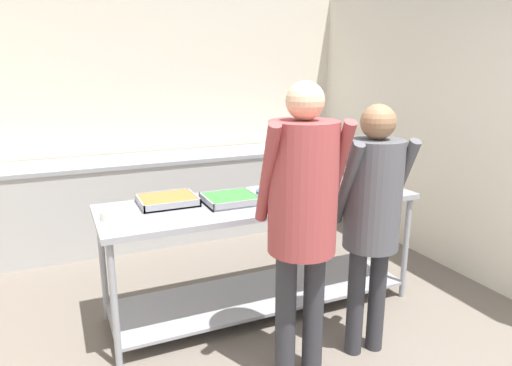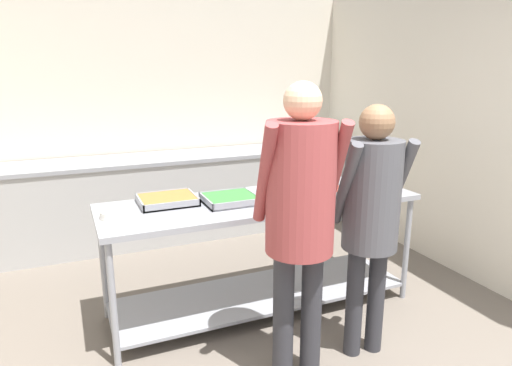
{
  "view_description": "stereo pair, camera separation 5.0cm",
  "coord_description": "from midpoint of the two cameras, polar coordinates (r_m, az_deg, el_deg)",
  "views": [
    {
      "loc": [
        -1.28,
        -1.19,
        1.84
      ],
      "look_at": [
        0.08,
        1.85,
        0.98
      ],
      "focal_mm": 32.0,
      "sensor_mm": 36.0,
      "label": 1
    },
    {
      "loc": [
        -1.23,
        -1.21,
        1.84
      ],
      "look_at": [
        0.08,
        1.85,
        0.98
      ],
      "focal_mm": 32.0,
      "sensor_mm": 36.0,
      "label": 2
    }
  ],
  "objects": [
    {
      "name": "plate_stack",
      "position": [
        3.1,
        -17.14,
        -3.73
      ],
      "size": [
        0.24,
        0.24,
        0.05
      ],
      "color": "white",
      "rests_on": "serving_counter"
    },
    {
      "name": "serving_tray_vegetables",
      "position": [
        3.32,
        -11.43,
        -2.15
      ],
      "size": [
        0.4,
        0.34,
        0.05
      ],
      "color": "gray",
      "rests_on": "serving_counter"
    },
    {
      "name": "wall_right",
      "position": [
        4.57,
        21.94,
        6.96
      ],
      "size": [
        0.06,
        4.04,
        2.65
      ],
      "color": "beige",
      "rests_on": "ground_plane"
    },
    {
      "name": "wall_rear",
      "position": [
        5.29,
        -10.32,
        8.65
      ],
      "size": [
        4.08,
        0.06,
        2.65
      ],
      "color": "beige",
      "rests_on": "ground_plane"
    },
    {
      "name": "serving_tray_roast",
      "position": [
        3.49,
        7.15,
        -1.14
      ],
      "size": [
        0.45,
        0.32,
        0.05
      ],
      "color": "gray",
      "rests_on": "serving_counter"
    },
    {
      "name": "water_bottle",
      "position": [
        5.64,
        6.03,
        6.07
      ],
      "size": [
        0.07,
        0.07,
        0.25
      ],
      "color": "#23602D",
      "rests_on": "back_counter"
    },
    {
      "name": "guest_serving_left",
      "position": [
        2.57,
        5.27,
        -2.65
      ],
      "size": [
        0.53,
        0.41,
        1.76
      ],
      "color": "#2D2D33",
      "rests_on": "ground_plane"
    },
    {
      "name": "serving_counter",
      "position": [
        3.46,
        0.26,
        -6.54
      ],
      "size": [
        2.35,
        0.74,
        0.88
      ],
      "color": "gray",
      "rests_on": "ground_plane"
    },
    {
      "name": "sauce_pan",
      "position": [
        3.77,
        13.44,
        -0.08
      ],
      "size": [
        0.45,
        0.31,
        0.07
      ],
      "color": "gray",
      "rests_on": "serving_counter"
    },
    {
      "name": "serving_tray_greens",
      "position": [
        3.29,
        -3.65,
        -2.05
      ],
      "size": [
        0.37,
        0.34,
        0.05
      ],
      "color": "gray",
      "rests_on": "serving_counter"
    },
    {
      "name": "back_counter",
      "position": [
        5.1,
        -8.88,
        -1.47
      ],
      "size": [
        3.92,
        0.65,
        0.91
      ],
      "color": "#A8A8A8",
      "rests_on": "ground_plane"
    },
    {
      "name": "broccoli_bowl",
      "position": [
        3.42,
        1.09,
        -1.22
      ],
      "size": [
        0.18,
        0.18,
        0.09
      ],
      "color": "#3D668C",
      "rests_on": "serving_counter"
    },
    {
      "name": "guest_serving_right",
      "position": [
        2.89,
        13.88,
        -2.79
      ],
      "size": [
        0.47,
        0.36,
        1.62
      ],
      "color": "#2D2D33",
      "rests_on": "ground_plane"
    }
  ]
}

